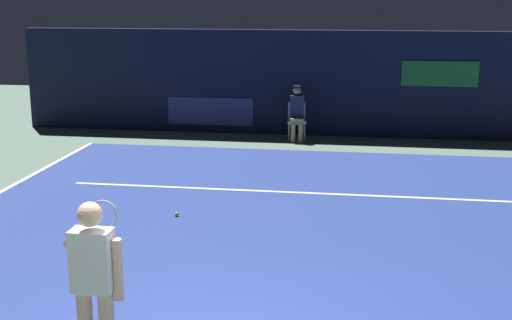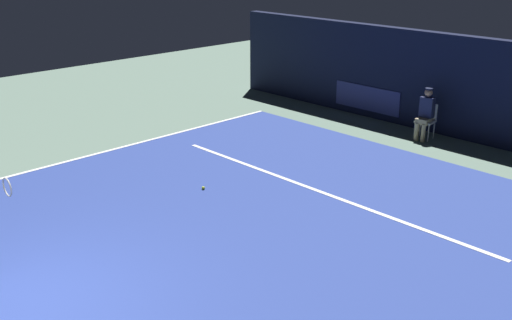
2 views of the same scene
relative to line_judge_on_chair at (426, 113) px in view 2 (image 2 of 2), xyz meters
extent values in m
plane|color=slate|center=(0.35, -6.45, -0.69)|extent=(30.40, 30.40, 0.00)
cube|color=navy|center=(0.35, -6.45, -0.68)|extent=(10.34, 10.59, 0.01)
cube|color=white|center=(-4.77, -6.45, -0.67)|extent=(0.10, 10.59, 0.01)
cube|color=white|center=(0.35, -4.60, -0.67)|extent=(8.07, 0.10, 0.01)
cube|color=#141933|center=(0.35, 0.79, 0.61)|extent=(14.99, 0.30, 2.60)
cube|color=navy|center=(-2.27, 0.63, -0.14)|extent=(2.20, 0.04, 0.70)
torus|color=#B2B2B7|center=(-0.90, -10.27, 0.66)|extent=(0.30, 0.02, 0.30)
cube|color=white|center=(0.00, 0.01, -0.23)|extent=(0.48, 0.45, 0.04)
cube|color=white|center=(-0.03, 0.21, 0.00)|extent=(0.42, 0.08, 0.42)
cylinder|color=#B2B2B7|center=(-0.17, -0.18, -0.46)|extent=(0.03, 0.03, 0.46)
cylinder|color=#B2B2B7|center=(0.20, -0.13, -0.46)|extent=(0.03, 0.03, 0.46)
cylinder|color=#B2B2B7|center=(-0.21, 0.16, -0.46)|extent=(0.03, 0.03, 0.46)
cylinder|color=#B2B2B7|center=(0.16, 0.21, -0.46)|extent=(0.03, 0.03, 0.46)
cube|color=tan|center=(0.01, -0.06, -0.19)|extent=(0.37, 0.44, 0.14)
cylinder|color=tan|center=(-0.06, -0.25, -0.46)|extent=(0.11, 0.11, 0.46)
cylinder|color=tan|center=(0.12, -0.23, -0.46)|extent=(0.11, 0.11, 0.46)
cube|color=#23284C|center=(-0.01, 0.05, 0.14)|extent=(0.36, 0.26, 0.52)
sphere|color=tan|center=(-0.01, 0.05, 0.52)|extent=(0.20, 0.20, 0.20)
cylinder|color=#141933|center=(-0.01, 0.05, 0.61)|extent=(0.19, 0.19, 0.04)
sphere|color=#CCE033|center=(-1.30, -6.23, -0.64)|extent=(0.07, 0.07, 0.07)
camera|label=1|loc=(1.58, -16.47, 2.77)|focal=48.83mm
camera|label=2|loc=(7.69, -13.41, 4.14)|focal=42.60mm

